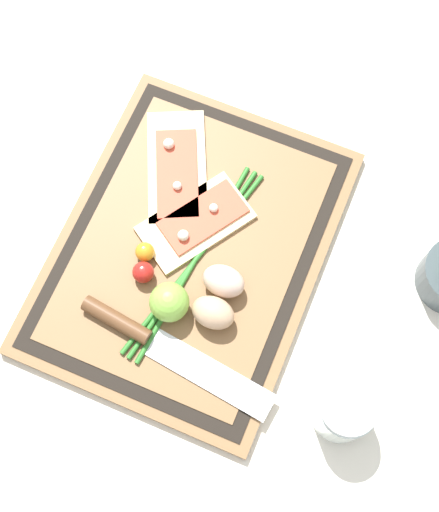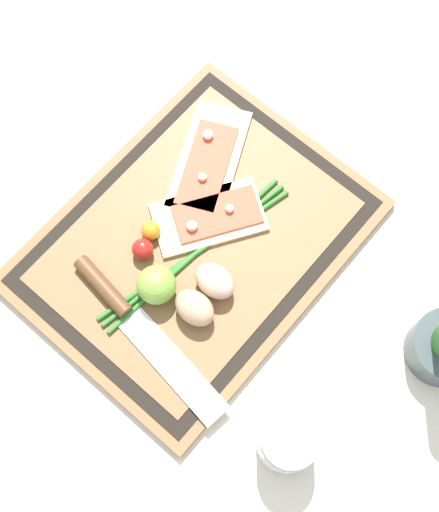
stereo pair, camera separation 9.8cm
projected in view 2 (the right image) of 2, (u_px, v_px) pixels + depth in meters
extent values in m
plane|color=silver|center=(196.00, 245.00, 1.02)|extent=(6.00, 6.00, 0.00)
cube|color=brown|center=(196.00, 243.00, 1.01)|extent=(0.47, 0.36, 0.02)
cube|color=black|center=(195.00, 241.00, 1.01)|extent=(0.44, 0.33, 0.00)
cube|color=brown|center=(195.00, 240.00, 1.00)|extent=(0.40, 0.29, 0.00)
cube|color=beige|center=(209.00, 159.00, 1.04)|extent=(0.20, 0.15, 0.01)
cube|color=#D14C33|center=(207.00, 165.00, 1.03)|extent=(0.15, 0.11, 0.00)
sphere|color=silver|center=(208.00, 135.00, 1.04)|extent=(0.02, 0.02, 0.02)
sphere|color=silver|center=(202.00, 177.00, 1.02)|extent=(0.01, 0.01, 0.01)
cube|color=beige|center=(209.00, 217.00, 1.01)|extent=(0.18, 0.16, 0.01)
cube|color=#D14C33|center=(217.00, 214.00, 1.01)|extent=(0.13, 0.12, 0.00)
sphere|color=silver|center=(192.00, 226.00, 0.99)|extent=(0.02, 0.02, 0.02)
sphere|color=silver|center=(230.00, 209.00, 1.00)|extent=(0.01, 0.01, 0.01)
cube|color=silver|center=(172.00, 365.00, 0.95)|extent=(0.06, 0.19, 0.00)
cylinder|color=brown|center=(103.00, 286.00, 0.97)|extent=(0.03, 0.10, 0.02)
ellipsoid|color=tan|center=(195.00, 308.00, 0.95)|extent=(0.04, 0.06, 0.04)
ellipsoid|color=beige|center=(215.00, 281.00, 0.96)|extent=(0.04, 0.06, 0.04)
sphere|color=#7FB742|center=(156.00, 285.00, 0.95)|extent=(0.05, 0.05, 0.05)
sphere|color=red|center=(143.00, 249.00, 0.98)|extent=(0.03, 0.03, 0.03)
sphere|color=orange|center=(151.00, 230.00, 0.99)|extent=(0.03, 0.03, 0.03)
cylinder|color=#2D7528|center=(195.00, 254.00, 0.99)|extent=(0.32, 0.08, 0.01)
cylinder|color=#2D7528|center=(195.00, 254.00, 0.99)|extent=(0.32, 0.06, 0.01)
cylinder|color=#2D7528|center=(195.00, 254.00, 0.99)|extent=(0.32, 0.04, 0.01)
cylinder|color=silver|center=(287.00, 442.00, 0.90)|extent=(0.08, 0.08, 0.08)
cylinder|color=olive|center=(286.00, 443.00, 0.92)|extent=(0.07, 0.07, 0.03)
cylinder|color=silver|center=(291.00, 440.00, 0.85)|extent=(0.07, 0.07, 0.01)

